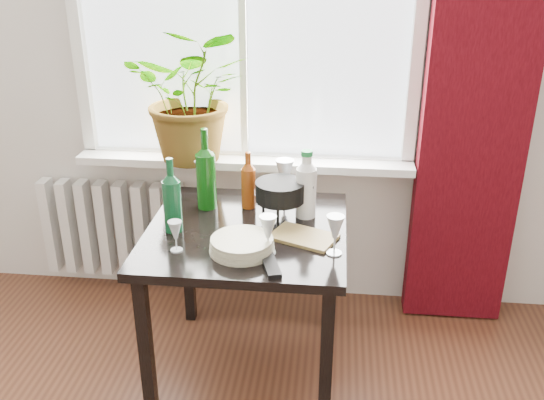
# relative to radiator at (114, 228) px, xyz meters

# --- Properties ---
(window) EXTENTS (1.72, 0.08, 1.62)m
(window) POSITION_rel_radiator_xyz_m (0.75, 0.04, 1.22)
(window) COLOR white
(window) RESTS_ON ground
(windowsill) EXTENTS (1.72, 0.20, 0.04)m
(windowsill) POSITION_rel_radiator_xyz_m (0.75, -0.03, 0.44)
(windowsill) COLOR white
(windowsill) RESTS_ON ground
(curtain) EXTENTS (0.50, 0.12, 2.56)m
(curtain) POSITION_rel_radiator_xyz_m (1.87, -0.06, 0.92)
(curtain) COLOR #35040A
(curtain) RESTS_ON ground
(radiator) EXTENTS (0.80, 0.10, 0.55)m
(radiator) POSITION_rel_radiator_xyz_m (0.00, 0.00, 0.00)
(radiator) COLOR silver
(radiator) RESTS_ON ground
(table) EXTENTS (0.85, 0.85, 0.74)m
(table) POSITION_rel_radiator_xyz_m (0.85, -0.63, 0.27)
(table) COLOR black
(table) RESTS_ON ground
(potted_plant) EXTENTS (0.61, 0.53, 0.67)m
(potted_plant) POSITION_rel_radiator_xyz_m (0.52, -0.09, 0.80)
(potted_plant) COLOR #286E1D
(potted_plant) RESTS_ON windowsill
(wine_bottle_left) EXTENTS (0.09, 0.09, 0.33)m
(wine_bottle_left) POSITION_rel_radiator_xyz_m (0.55, -0.68, 0.52)
(wine_bottle_left) COLOR #0C4221
(wine_bottle_left) RESTS_ON table
(wine_bottle_right) EXTENTS (0.10, 0.10, 0.38)m
(wine_bottle_right) POSITION_rel_radiator_xyz_m (0.64, -0.43, 0.55)
(wine_bottle_right) COLOR #0C420C
(wine_bottle_right) RESTS_ON table
(bottle_amber) EXTENTS (0.07, 0.07, 0.27)m
(bottle_amber) POSITION_rel_radiator_xyz_m (0.83, -0.41, 0.50)
(bottle_amber) COLOR #7F350E
(bottle_amber) RESTS_ON table
(cleaning_bottle) EXTENTS (0.11, 0.11, 0.32)m
(cleaning_bottle) POSITION_rel_radiator_xyz_m (1.09, -0.48, 0.52)
(cleaning_bottle) COLOR white
(cleaning_bottle) RESTS_ON table
(wineglass_front_right) EXTENTS (0.08, 0.08, 0.16)m
(wineglass_front_right) POSITION_rel_radiator_xyz_m (0.97, -0.83, 0.44)
(wineglass_front_right) COLOR silver
(wineglass_front_right) RESTS_ON table
(wineglass_far_right) EXTENTS (0.09, 0.09, 0.17)m
(wineglass_far_right) POSITION_rel_radiator_xyz_m (1.23, -0.81, 0.44)
(wineglass_far_right) COLOR silver
(wineglass_far_right) RESTS_ON table
(wineglass_back_center) EXTENTS (0.09, 0.09, 0.21)m
(wineglass_back_center) POSITION_rel_radiator_xyz_m (0.99, -0.31, 0.46)
(wineglass_back_center) COLOR silver
(wineglass_back_center) RESTS_ON table
(wineglass_back_left) EXTENTS (0.08, 0.08, 0.18)m
(wineglass_back_left) POSITION_rel_radiator_xyz_m (0.59, -0.29, 0.45)
(wineglass_back_left) COLOR silver
(wineglass_back_left) RESTS_ON table
(wineglass_front_left) EXTENTS (0.07, 0.07, 0.13)m
(wineglass_front_left) POSITION_rel_radiator_xyz_m (0.60, -0.86, 0.43)
(wineglass_front_left) COLOR silver
(wineglass_front_left) RESTS_ON table
(plate_stack) EXTENTS (0.30, 0.30, 0.06)m
(plate_stack) POSITION_rel_radiator_xyz_m (0.86, -0.83, 0.39)
(plate_stack) COLOR #BDBB9C
(plate_stack) RESTS_ON table
(fondue_pot) EXTENTS (0.31, 0.29, 0.17)m
(fondue_pot) POSITION_rel_radiator_xyz_m (0.98, -0.50, 0.44)
(fondue_pot) COLOR black
(fondue_pot) RESTS_ON table
(tv_remote) EXTENTS (0.10, 0.18, 0.02)m
(tv_remote) POSITION_rel_radiator_xyz_m (0.99, -0.95, 0.37)
(tv_remote) COLOR black
(tv_remote) RESTS_ON table
(cutting_board) EXTENTS (0.31, 0.26, 0.01)m
(cutting_board) POSITION_rel_radiator_xyz_m (1.10, -0.69, 0.37)
(cutting_board) COLOR olive
(cutting_board) RESTS_ON table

